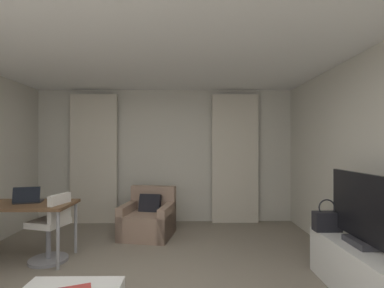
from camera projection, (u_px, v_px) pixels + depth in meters
wall_window at (165, 156)px, 5.64m from camera, size 5.12×0.06×2.60m
ceiling at (138, 24)px, 2.61m from camera, size 5.12×6.12×0.06m
curtain_left_panel at (94, 158)px, 5.49m from camera, size 0.90×0.06×2.50m
curtain_right_panel at (235, 158)px, 5.53m from camera, size 0.90×0.06×2.50m
armchair at (148, 220)px, 4.71m from camera, size 0.91×0.90×0.79m
desk at (17, 208)px, 3.69m from camera, size 1.41×0.64×0.75m
desk_chair at (51, 231)px, 3.66m from camera, size 0.49×0.49×0.88m
laptop at (28, 199)px, 3.73m from camera, size 0.37×0.32×0.22m
tv_console at (362, 272)px, 2.79m from camera, size 0.46×1.32×0.51m
tv_flatscreen at (361, 211)px, 2.80m from camera, size 0.20×1.00×0.72m
handbag_primary at (327, 221)px, 3.28m from camera, size 0.30×0.14×0.37m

